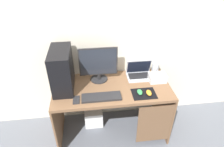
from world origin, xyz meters
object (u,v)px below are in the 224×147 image
laptop (139,73)px  speaker (155,68)px  pc_tower (62,70)px  cell_phone (76,100)px  projector (157,78)px  subwoofer (94,116)px  monitor (98,65)px  mouse_left (140,92)px  mouse_right (149,93)px  keyboard (101,97)px

laptop → speaker: (0.21, 0.03, 0.03)m
pc_tower → speaker: bearing=7.4°
pc_tower → speaker: pc_tower is taller
pc_tower → cell_phone: bearing=-61.2°
laptop → projector: (0.19, -0.13, 0.00)m
subwoofer → pc_tower: bearing=-161.5°
monitor → subwoofer: bearing=176.7°
pc_tower → mouse_left: size_ratio=4.83×
pc_tower → cell_phone: (0.14, -0.25, -0.23)m
pc_tower → laptop: (0.90, 0.11, -0.19)m
speaker → cell_phone: speaker is taller
monitor → mouse_right: (0.52, -0.35, -0.19)m
mouse_left → subwoofer: bearing=147.8°
mouse_left → subwoofer: (-0.52, 0.33, -0.63)m
subwoofer → mouse_right: bearing=-29.8°
monitor → speaker: size_ratio=2.85×
pc_tower → mouse_right: (0.92, -0.25, -0.21)m
mouse_left → subwoofer: mouse_left is taller
speaker → projector: bearing=-97.1°
laptop → cell_phone: size_ratio=2.34×
monitor → speaker: bearing=3.9°
pc_tower → monitor: 0.41m
pc_tower → mouse_right: 0.98m
keyboard → pc_tower: bearing=148.7°
pc_tower → subwoofer: 0.90m
laptop → keyboard: size_ratio=0.73×
laptop → keyboard: laptop is taller
laptop → cell_phone: laptop is taller
laptop → speaker: laptop is taller
monitor → speaker: monitor is taller
projector → mouse_right: 0.29m
speaker → mouse_left: 0.47m
speaker → mouse_right: speaker is taller
keyboard → subwoofer: size_ratio=1.77×
keyboard → mouse_right: mouse_right is taller
subwoofer → projector: bearing=-8.5°
monitor → subwoofer: size_ratio=1.87×
speaker → projector: (-0.02, -0.16, -0.03)m
monitor → keyboard: bearing=-89.8°
monitor → laptop: (0.50, 0.02, -0.17)m
subwoofer → cell_phone: bearing=-115.4°
monitor → cell_phone: monitor is taller
mouse_right → laptop: bearing=93.3°
cell_phone → subwoofer: (0.17, 0.35, -0.61)m
monitor → laptop: size_ratio=1.45×
speaker → subwoofer: size_ratio=0.66×
laptop → keyboard: bearing=-144.3°
pc_tower → keyboard: pc_tower is taller
subwoofer → laptop: bearing=1.0°
laptop → keyboard: (-0.50, -0.36, -0.03)m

